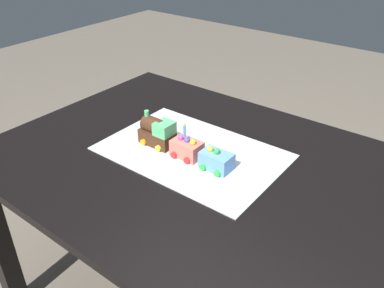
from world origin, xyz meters
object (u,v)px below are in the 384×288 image
(cake_car_flatbed_coral, at_px, (187,148))
(birthday_candle, at_px, (184,129))
(cake_locomotive, at_px, (157,132))
(dining_table, at_px, (201,188))
(cake_car_gondola_sky_blue, at_px, (216,161))

(cake_car_flatbed_coral, distance_m, birthday_candle, 0.07)
(cake_car_flatbed_coral, bearing_deg, cake_locomotive, 180.00)
(dining_table, bearing_deg, birthday_candle, -174.96)
(cake_locomotive, distance_m, cake_car_gondola_sky_blue, 0.25)
(birthday_candle, bearing_deg, cake_locomotive, -180.00)
(dining_table, height_order, cake_car_flatbed_coral, cake_car_flatbed_coral)
(cake_car_flatbed_coral, distance_m, cake_car_gondola_sky_blue, 0.12)
(cake_locomotive, xyz_separation_m, cake_car_gondola_sky_blue, (0.25, 0.00, -0.02))
(birthday_candle, bearing_deg, dining_table, 5.04)
(cake_car_flatbed_coral, height_order, cake_car_gondola_sky_blue, same)
(cake_car_flatbed_coral, relative_size, cake_car_gondola_sky_blue, 1.00)
(dining_table, relative_size, cake_car_gondola_sky_blue, 14.00)
(cake_locomotive, bearing_deg, cake_car_flatbed_coral, 0.00)
(cake_car_flatbed_coral, xyz_separation_m, cake_car_gondola_sky_blue, (0.12, 0.00, -0.00))
(dining_table, bearing_deg, cake_car_flatbed_coral, -174.11)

